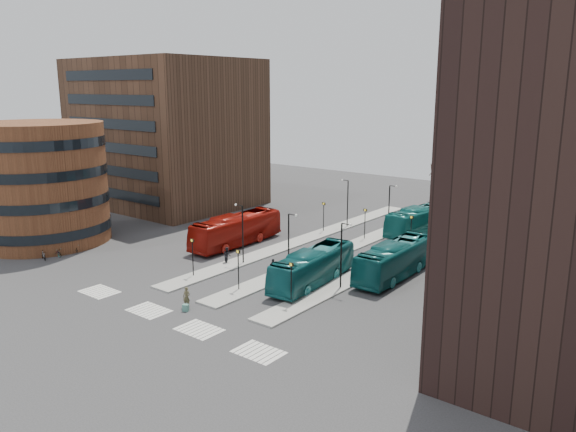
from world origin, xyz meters
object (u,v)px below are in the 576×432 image
Objects in this scene: bicycle_near at (56,253)px; bicycle_far at (76,248)px; traveller at (187,297)px; teal_bus_a at (313,267)px; teal_bus_c at (396,259)px; teal_bus_d at (472,218)px; commuter_b at (273,267)px; teal_bus_b at (421,220)px; red_bus at (236,230)px; bicycle_mid at (43,255)px; suitcase at (186,308)px; commuter_a at (227,255)px; commuter_c at (291,280)px.

bicycle_far is (0.00, 2.36, -0.02)m from bicycle_near.
bicycle_near is (-21.91, 0.87, -0.42)m from traveller.
teal_bus_a is 0.95× the size of teal_bus_c.
teal_bus_d is 50.07m from bicycle_near.
commuter_b reaches higher than bicycle_far.
bicycle_near is at bearing -122.66° from teal_bus_b.
red_bus is 19.73m from bicycle_near.
bicycle_near is at bearing 15.43° from bicycle_mid.
commuter_b is at bearing -144.76° from teal_bus_c.
bicycle_mid is at bearing -121.51° from teal_bus_b.
teal_bus_d is at bearing -5.35° from commuter_b.
traveller reaches higher than suitcase.
bicycle_near is at bearing 55.26° from commuter_a.
bicycle_mid is at bearing -72.94° from commuter_c.
teal_bus_a reaches higher than bicycle_far.
teal_bus_d reaches higher than suitcase.
teal_bus_b is at bearing -126.19° from teal_bus_d.
bicycle_near is (-22.49, 1.53, 0.16)m from suitcase.
bicycle_far is (-30.96, -36.97, -1.15)m from teal_bus_d.
bicycle_near is at bearing 155.65° from traveller.
teal_bus_d reaches higher than commuter_b.
suitcase is 20.78m from teal_bus_c.
suitcase is 22.83m from bicycle_far.
bicycle_near is at bearing -75.78° from commuter_c.
commuter_b is 4.16m from commuter_c.
teal_bus_c is at bearing 2.88° from red_bus.
teal_bus_c reaches higher than teal_bus_a.
teal_bus_d is 6.99× the size of bicycle_mid.
suitcase is 0.05× the size of teal_bus_b.
red_bus is 1.05× the size of teal_bus_c.
suitcase is 0.34× the size of bicycle_near.
teal_bus_d is (4.22, 29.00, -0.05)m from teal_bus_a.
teal_bus_d is 41.22m from traveller.
teal_bus_d is 6.49× the size of commuter_a.
teal_bus_d is 7.53× the size of commuter_c.
commuter_c is at bearing -29.72° from red_bus.
teal_bus_b reaches higher than bicycle_mid.
bicycle_near is 2.36m from bicycle_far.
red_bus is at bearing -126.60° from teal_bus_d.
teal_bus_d reaches higher than commuter_a.
commuter_a is at bearing -65.98° from bicycle_near.
teal_bus_b is (4.06, 35.20, 1.44)m from suitcase.
commuter_c reaches higher than bicycle_mid.
teal_bus_a is 7.20× the size of bicycle_mid.
teal_bus_b is at bearing 175.78° from commuter_c.
teal_bus_b reaches higher than bicycle_near.
commuter_c is 0.92× the size of bicycle_far.
traveller is at bearing 142.41° from commuter_a.
suitcase is 0.33× the size of commuter_a.
commuter_c is at bearing -54.57° from bicycle_mid.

